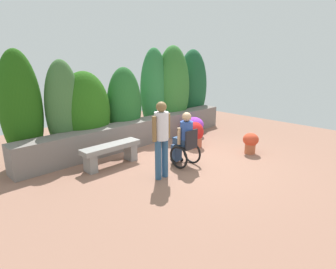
{
  "coord_description": "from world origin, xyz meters",
  "views": [
    {
      "loc": [
        -5.11,
        -4.39,
        2.6
      ],
      "look_at": [
        -0.74,
        0.01,
        0.85
      ],
      "focal_mm": 30.04,
      "sensor_mm": 36.0,
      "label": 1
    }
  ],
  "objects_px": {
    "flower_pot_purple_near": "(251,142)",
    "flower_pot_red_accent": "(194,126)",
    "stone_bench": "(111,151)",
    "person_in_wheelchair": "(185,141)",
    "flower_pot_terracotta_by_wall": "(195,134)",
    "person_standing_companion": "(161,135)"
  },
  "relations": [
    {
      "from": "person_standing_companion",
      "to": "flower_pot_red_accent",
      "type": "distance_m",
      "value": 3.55
    },
    {
      "from": "person_standing_companion",
      "to": "flower_pot_terracotta_by_wall",
      "type": "xyz_separation_m",
      "value": [
        2.21,
        0.9,
        -0.6
      ]
    },
    {
      "from": "stone_bench",
      "to": "person_standing_companion",
      "type": "bearing_deg",
      "value": -79.91
    },
    {
      "from": "person_in_wheelchair",
      "to": "flower_pot_terracotta_by_wall",
      "type": "xyz_separation_m",
      "value": [
        1.32,
        0.77,
        -0.25
      ]
    },
    {
      "from": "person_in_wheelchair",
      "to": "person_standing_companion",
      "type": "relative_size",
      "value": 0.79
    },
    {
      "from": "person_standing_companion",
      "to": "flower_pot_red_accent",
      "type": "relative_size",
      "value": 2.55
    },
    {
      "from": "flower_pot_purple_near",
      "to": "flower_pot_red_accent",
      "type": "distance_m",
      "value": 2.24
    },
    {
      "from": "person_standing_companion",
      "to": "flower_pot_purple_near",
      "type": "distance_m",
      "value": 2.95
    },
    {
      "from": "stone_bench",
      "to": "person_standing_companion",
      "type": "relative_size",
      "value": 0.89
    },
    {
      "from": "person_standing_companion",
      "to": "flower_pot_red_accent",
      "type": "bearing_deg",
      "value": 13.64
    },
    {
      "from": "flower_pot_terracotta_by_wall",
      "to": "flower_pot_red_accent",
      "type": "distance_m",
      "value": 1.16
    },
    {
      "from": "stone_bench",
      "to": "flower_pot_purple_near",
      "type": "height_order",
      "value": "flower_pot_purple_near"
    },
    {
      "from": "person_standing_companion",
      "to": "flower_pot_terracotta_by_wall",
      "type": "height_order",
      "value": "person_standing_companion"
    },
    {
      "from": "flower_pot_purple_near",
      "to": "flower_pot_red_accent",
      "type": "xyz_separation_m",
      "value": [
        0.25,
        2.23,
        0.01
      ]
    },
    {
      "from": "flower_pot_red_accent",
      "to": "flower_pot_terracotta_by_wall",
      "type": "bearing_deg",
      "value": -138.11
    },
    {
      "from": "person_in_wheelchair",
      "to": "person_standing_companion",
      "type": "height_order",
      "value": "person_standing_companion"
    },
    {
      "from": "person_in_wheelchair",
      "to": "flower_pot_purple_near",
      "type": "bearing_deg",
      "value": -9.27
    },
    {
      "from": "person_standing_companion",
      "to": "flower_pot_red_accent",
      "type": "xyz_separation_m",
      "value": [
        3.07,
        1.68,
        -0.64
      ]
    },
    {
      "from": "person_standing_companion",
      "to": "flower_pot_terracotta_by_wall",
      "type": "bearing_deg",
      "value": 7.24
    },
    {
      "from": "flower_pot_purple_near",
      "to": "stone_bench",
      "type": "bearing_deg",
      "value": 148.89
    },
    {
      "from": "flower_pot_terracotta_by_wall",
      "to": "stone_bench",
      "type": "bearing_deg",
      "value": 169.61
    },
    {
      "from": "person_in_wheelchair",
      "to": "flower_pot_purple_near",
      "type": "relative_size",
      "value": 2.31
    }
  ]
}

